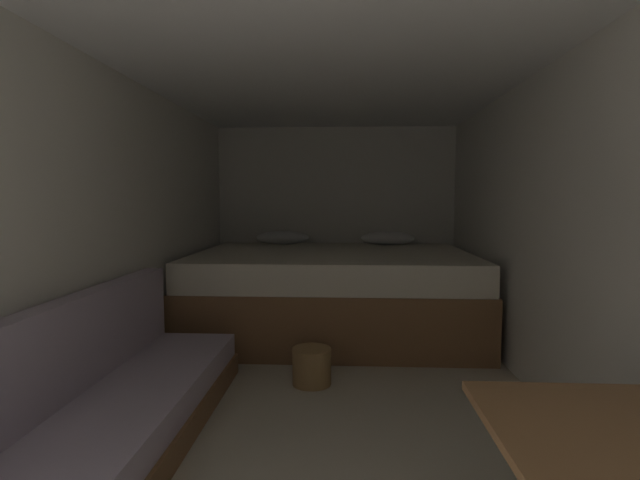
# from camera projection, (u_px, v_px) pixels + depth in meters

# --- Properties ---
(ground_plane) EXTENTS (7.60, 7.60, 0.00)m
(ground_plane) POSITION_uv_depth(u_px,v_px,m) (324.00, 417.00, 2.78)
(ground_plane) COLOR #B2A893
(wall_back) EXTENTS (2.79, 0.05, 2.09)m
(wall_back) POSITION_uv_depth(u_px,v_px,m) (335.00, 219.00, 5.50)
(wall_back) COLOR silver
(wall_back) RESTS_ON ground
(wall_left) EXTENTS (0.05, 5.60, 2.09)m
(wall_left) POSITION_uv_depth(u_px,v_px,m) (89.00, 238.00, 2.77)
(wall_left) COLOR silver
(wall_left) RESTS_ON ground
(wall_right) EXTENTS (0.05, 5.60, 2.09)m
(wall_right) POSITION_uv_depth(u_px,v_px,m) (574.00, 240.00, 2.62)
(wall_right) COLOR silver
(wall_right) RESTS_ON ground
(ceiling_slab) EXTENTS (2.79, 5.60, 0.05)m
(ceiling_slab) POSITION_uv_depth(u_px,v_px,m) (325.00, 45.00, 2.60)
(ceiling_slab) COLOR white
(ceiling_slab) RESTS_ON wall_left
(bed) EXTENTS (2.57, 1.88, 0.92)m
(bed) POSITION_uv_depth(u_px,v_px,m) (333.00, 292.00, 4.56)
(bed) COLOR brown
(bed) RESTS_ON ground
(sofa_left) EXTENTS (0.66, 2.94, 0.77)m
(sofa_left) POSITION_uv_depth(u_px,v_px,m) (71.00, 440.00, 2.06)
(sofa_left) COLOR brown
(sofa_left) RESTS_ON ground
(dinette_table) EXTENTS (0.67, 0.64, 0.72)m
(dinette_table) POSITION_uv_depth(u_px,v_px,m) (639.00, 478.00, 1.11)
(dinette_table) COLOR brown
(dinette_table) RESTS_ON ground
(wicker_basket) EXTENTS (0.27, 0.27, 0.25)m
(wicker_basket) POSITION_uv_depth(u_px,v_px,m) (312.00, 366.00, 3.28)
(wicker_basket) COLOR olive
(wicker_basket) RESTS_ON ground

